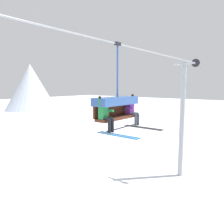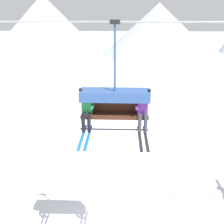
% 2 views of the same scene
% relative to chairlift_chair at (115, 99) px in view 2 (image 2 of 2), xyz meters
% --- Properties ---
extents(mountain_peak_west, '(20.26, 20.26, 10.27)m').
position_rel_chairlift_chair_xyz_m(mountain_peak_west, '(-10.61, 31.52, -0.98)').
color(mountain_peak_west, white).
rests_on(mountain_peak_west, ground_plane).
extents(mountain_peak_central, '(21.28, 21.28, 9.44)m').
position_rel_chairlift_chair_xyz_m(mountain_peak_central, '(6.74, 46.51, -1.40)').
color(mountain_peak_central, silver).
rests_on(mountain_peak_central, ground_plane).
extents(lift_cable, '(19.80, 0.05, 0.05)m').
position_rel_chairlift_chair_xyz_m(lift_cable, '(0.13, -0.07, 2.26)').
color(lift_cable, '#9EA3A8').
extents(chairlift_chair, '(2.13, 0.74, 3.20)m').
position_rel_chairlift_chair_xyz_m(chairlift_chair, '(0.00, 0.00, 0.00)').
color(chairlift_chair, '#512819').
extents(skier_green, '(0.48, 1.70, 1.34)m').
position_rel_chairlift_chair_xyz_m(skier_green, '(-0.86, -0.21, -0.29)').
color(skier_green, '#23843D').
extents(skier_purple, '(0.48, 1.70, 1.34)m').
position_rel_chairlift_chair_xyz_m(skier_purple, '(0.86, -0.21, -0.29)').
color(skier_purple, purple).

